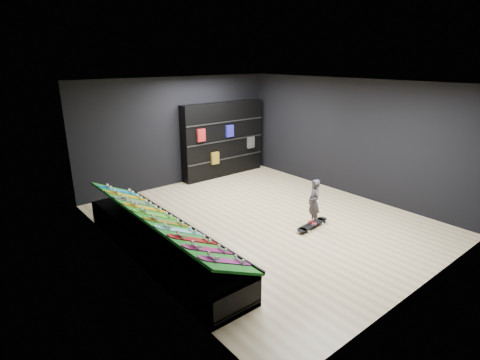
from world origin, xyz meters
TOP-DOWN VIEW (x-y plane):
  - floor at (0.00, 0.00)m, footprint 6.00×7.00m
  - ceiling at (0.00, 0.00)m, footprint 6.00×7.00m
  - wall_back at (0.00, 3.50)m, footprint 6.00×0.02m
  - wall_front at (0.00, -3.50)m, footprint 6.00×0.02m
  - wall_left at (-3.00, 0.00)m, footprint 0.02×7.00m
  - wall_right at (3.00, 0.00)m, footprint 0.02×7.00m
  - display_rack at (-2.55, 0.00)m, footprint 0.90×4.50m
  - turf_ramp at (-2.50, 0.00)m, footprint 0.92×4.50m
  - back_shelving at (1.39, 3.32)m, footprint 2.79×0.33m
  - floor_skateboard at (0.55, -0.97)m, footprint 1.00×0.33m
  - child at (0.55, -0.97)m, footprint 0.25×0.27m
  - display_board_0 at (-2.49, -1.90)m, footprint 0.93×0.22m
  - display_board_1 at (-2.49, -1.48)m, footprint 0.93×0.22m
  - display_board_2 at (-2.49, -1.06)m, footprint 0.93×0.22m
  - display_board_3 at (-2.49, -0.63)m, footprint 0.93×0.22m
  - display_board_4 at (-2.49, -0.21)m, footprint 0.93×0.22m
  - display_board_5 at (-2.49, 0.21)m, footprint 0.93×0.22m
  - display_board_6 at (-2.49, 0.63)m, footprint 0.93×0.22m
  - display_board_7 at (-2.49, 1.06)m, footprint 0.93×0.22m
  - display_board_8 at (-2.49, 1.48)m, footprint 0.93×0.22m
  - display_board_9 at (-2.49, 1.90)m, footprint 0.93×0.22m

SIDE VIEW (x-z plane):
  - floor at x=0.00m, z-range -0.01..0.01m
  - floor_skateboard at x=0.55m, z-range 0.00..0.09m
  - display_rack at x=-2.55m, z-range 0.00..0.50m
  - child at x=0.55m, z-range 0.09..0.69m
  - turf_ramp at x=-2.50m, z-range 0.48..0.94m
  - display_board_0 at x=-2.49m, z-range 0.49..0.99m
  - display_board_1 at x=-2.49m, z-range 0.49..0.99m
  - display_board_2 at x=-2.49m, z-range 0.49..0.99m
  - display_board_3 at x=-2.49m, z-range 0.49..0.99m
  - display_board_4 at x=-2.49m, z-range 0.49..0.99m
  - display_board_5 at x=-2.49m, z-range 0.49..0.99m
  - display_board_6 at x=-2.49m, z-range 0.49..0.99m
  - display_board_7 at x=-2.49m, z-range 0.49..0.99m
  - display_board_8 at x=-2.49m, z-range 0.49..0.99m
  - display_board_9 at x=-2.49m, z-range 0.49..0.99m
  - back_shelving at x=1.39m, z-range 0.00..2.23m
  - wall_back at x=0.00m, z-range 0.00..3.00m
  - wall_front at x=0.00m, z-range 0.00..3.00m
  - wall_left at x=-3.00m, z-range 0.00..3.00m
  - wall_right at x=3.00m, z-range 0.00..3.00m
  - ceiling at x=0.00m, z-range 3.00..3.00m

